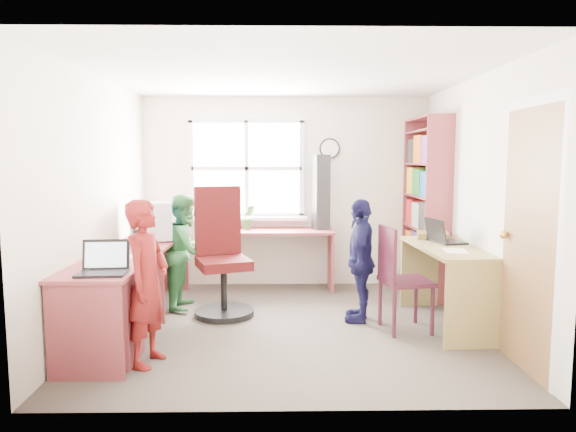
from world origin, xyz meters
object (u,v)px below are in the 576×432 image
object	(u,v)px
potted_plant	(248,217)
person_navy	(361,260)
l_desk	(145,288)
crt_monitor	(150,221)
right_desk	(450,268)
laptop_right	(442,237)
person_green	(186,251)
bookshelf	(425,211)
wooden_chair	(399,275)
person_red	(147,283)
cd_tower	(321,192)
swivel_chair	(221,260)
laptop_left	(104,266)

from	to	relation	value
potted_plant	person_navy	world-z (taller)	person_navy
l_desk	crt_monitor	bearing A→B (deg)	99.87
right_desk	laptop_right	bearing A→B (deg)	93.98
laptop_right	person_green	bearing A→B (deg)	67.03
bookshelf	laptop_right	bearing A→B (deg)	-95.97
wooden_chair	crt_monitor	size ratio (longest dim) A/B	1.95
bookshelf	person_navy	bearing A→B (deg)	-132.44
right_desk	wooden_chair	xyz separation A→B (m)	(-0.54, -0.17, -0.03)
bookshelf	wooden_chair	size ratio (longest dim) A/B	2.11
right_desk	potted_plant	world-z (taller)	potted_plant
person_navy	person_green	bearing A→B (deg)	-93.78
laptop_right	bookshelf	bearing A→B (deg)	-19.13
l_desk	crt_monitor	size ratio (longest dim) A/B	5.80
potted_plant	person_red	bearing A→B (deg)	-105.47
person_navy	person_red	bearing A→B (deg)	-48.32
laptop_right	person_red	size ratio (longest dim) A/B	0.32
right_desk	bookshelf	size ratio (longest dim) A/B	0.66
crt_monitor	cd_tower	xyz separation A→B (m)	(1.88, 0.89, 0.25)
right_desk	cd_tower	size ratio (longest dim) A/B	1.50
laptop_right	person_green	distance (m)	2.70
swivel_chair	wooden_chair	xyz separation A→B (m)	(1.72, -0.58, -0.03)
l_desk	cd_tower	bearing A→B (deg)	45.27
cd_tower	person_red	xyz separation A→B (m)	(-1.55, -2.36, -0.56)
right_desk	crt_monitor	distance (m)	3.10
l_desk	cd_tower	xyz separation A→B (m)	(1.73, 1.75, 0.76)
laptop_left	person_navy	bearing A→B (deg)	23.71
laptop_left	person_red	size ratio (longest dim) A/B	0.29
right_desk	laptop_left	xyz separation A→B (m)	(-3.00, -1.00, 0.24)
l_desk	person_green	size ratio (longest dim) A/B	2.37
crt_monitor	wooden_chair	bearing A→B (deg)	-34.08
cd_tower	person_navy	xyz separation A→B (m)	(0.30, -1.29, -0.60)
crt_monitor	cd_tower	bearing A→B (deg)	7.35
wooden_chair	potted_plant	distance (m)	2.23
bookshelf	laptop_left	xyz separation A→B (m)	(-3.08, -2.16, -0.19)
wooden_chair	person_red	world-z (taller)	person_red
person_green	person_navy	bearing A→B (deg)	-103.64
l_desk	cd_tower	world-z (taller)	cd_tower
person_green	bookshelf	bearing A→B (deg)	-77.72
swivel_chair	laptop_left	bearing A→B (deg)	-137.12
laptop_right	cd_tower	world-z (taller)	cd_tower
person_red	person_green	distance (m)	1.57
right_desk	swivel_chair	xyz separation A→B (m)	(-2.26, 0.42, 0.00)
crt_monitor	laptop_right	xyz separation A→B (m)	(3.01, -0.36, -0.12)
laptop_right	crt_monitor	bearing A→B (deg)	69.92
bookshelf	wooden_chair	distance (m)	1.54
wooden_chair	laptop_right	world-z (taller)	laptop_right
right_desk	person_navy	size ratio (longest dim) A/B	1.12
l_desk	crt_monitor	world-z (taller)	crt_monitor
wooden_chair	laptop_right	distance (m)	0.70
l_desk	laptop_left	xyz separation A→B (m)	(-0.12, -0.69, 0.35)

